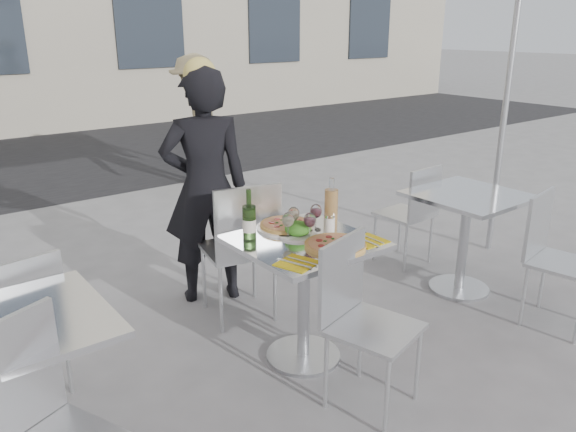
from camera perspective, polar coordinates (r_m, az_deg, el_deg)
ground at (r=3.46m, az=1.56°, el=-14.12°), size 80.00×80.00×0.00m
street_asphalt at (r=9.14m, az=-25.09°, el=5.10°), size 24.00×5.00×0.00m
main_table at (r=3.20m, az=1.64°, el=-5.97°), size 0.72×0.72×0.75m
side_table_left at (r=2.64m, az=-25.41°, el=-13.69°), size 0.72×0.72×0.75m
side_table_right at (r=4.24m, az=17.60°, el=-0.55°), size 0.72×0.72×0.75m
chair_far at (r=3.61m, az=-4.63°, el=-2.56°), size 0.52×0.53×0.96m
chair_near at (r=2.89m, az=7.24°, el=-9.33°), size 0.50×0.50×0.88m
side_chair_lfar at (r=3.15m, az=-25.38°, el=-9.26°), size 0.43×0.44×0.83m
side_chair_lnear at (r=2.26m, az=-24.29°, el=-19.00°), size 0.56×0.57×0.93m
side_chair_rfar at (r=4.62m, az=12.62°, el=0.87°), size 0.40×0.41×0.84m
side_chair_rnear at (r=4.00m, az=25.25°, el=-3.02°), size 0.46×0.47×0.87m
woman_diner at (r=3.90m, az=-8.40°, el=2.84°), size 0.70×0.59×1.64m
pedestrian_b at (r=6.84m, az=-9.25°, el=9.36°), size 1.10×1.17×1.59m
pizza_near at (r=3.03m, az=4.82°, el=-2.90°), size 0.33×0.33×0.02m
pizza_far at (r=3.29m, az=-0.21°, el=-0.99°), size 0.34×0.34×0.03m
salad_plate at (r=3.16m, az=1.02°, el=-1.43°), size 0.22×0.22×0.09m
wine_bottle at (r=3.07m, az=-3.96°, el=-0.52°), size 0.07×0.08×0.29m
carafe at (r=3.31m, az=4.41°, el=0.97°), size 0.08×0.08×0.29m
sugar_shaker at (r=3.22m, az=4.20°, el=-0.77°), size 0.06×0.06×0.11m
wineglass_white_a at (r=3.09m, az=0.01°, el=-0.48°), size 0.07×0.07×0.16m
wineglass_white_b at (r=3.18m, az=0.58°, el=0.11°), size 0.07×0.07×0.16m
wineglass_red_a at (r=3.09m, az=2.22°, el=-0.51°), size 0.07×0.07×0.16m
wineglass_red_b at (r=3.24m, az=2.85°, el=0.41°), size 0.07×0.07×0.16m
napkin_left at (r=2.81m, az=0.92°, el=-4.79°), size 0.23×0.23×0.01m
napkin_right at (r=3.13m, az=8.11°, el=-2.47°), size 0.18×0.20×0.01m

